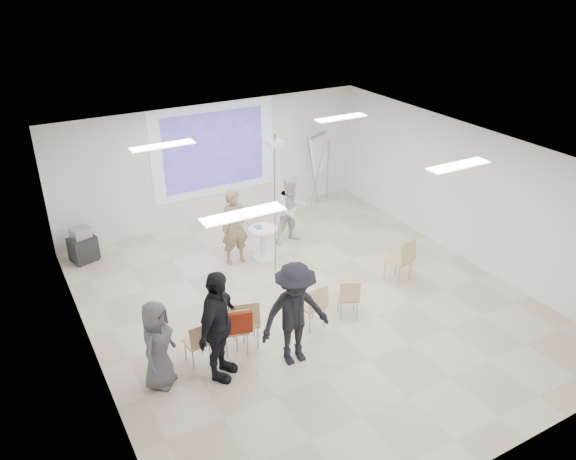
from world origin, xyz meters
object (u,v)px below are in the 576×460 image
chair_center (314,303)px  audience_outer (157,340)px  audience_left (217,319)px  player_left (235,222)px  pedestal_table (263,241)px  player_right (292,206)px  av_cart (83,246)px  chair_right_inner (349,296)px  audience_mid (295,308)px  chair_left_mid (235,327)px  chair_left_inner (246,320)px  chair_right_far (402,258)px  flipchart_easel (319,153)px  laptop (245,319)px  chair_far_left (198,340)px

chair_center → audience_outer: 2.92m
chair_center → audience_left: size_ratio=0.40×
player_left → pedestal_table: bearing=-13.4°
player_right → av_cart: (-4.49, 1.45, -0.54)m
chair_right_inner → audience_mid: bearing=-133.8°
chair_left_mid → chair_left_inner: chair_left_inner is taller
audience_outer → player_right: bearing=-8.9°
chair_left_mid → chair_center: size_ratio=1.06×
chair_left_inner → audience_outer: 1.61m
player_left → chair_right_far: size_ratio=1.97×
chair_left_mid → audience_mid: size_ratio=0.45×
chair_left_mid → chair_left_inner: (0.23, 0.07, 0.01)m
player_left → audience_left: 3.76m
audience_left → flipchart_easel: audience_left is taller
pedestal_table → laptop: bearing=-123.1°
chair_left_inner → av_cart: 4.90m
laptop → player_right: bearing=-115.5°
chair_far_left → flipchart_easel: flipchart_easel is taller
player_right → chair_center: (-1.35, -3.19, -0.39)m
player_left → chair_right_inner: (0.95, -2.96, -0.49)m
pedestal_table → chair_right_inner: 2.82m
av_cart → flipchart_easel: bearing=-15.4°
player_right → chair_far_left: player_right is taller
flipchart_easel → av_cart: flipchart_easel is taller
laptop → audience_outer: bearing=25.2°
player_left → player_right: 1.58m
player_right → chair_right_inner: (-0.61, -3.22, -0.44)m
chair_center → audience_left: bearing=-176.1°
chair_far_left → audience_mid: (1.43, -0.69, 0.57)m
audience_outer → chair_left_inner: bearing=-40.6°
chair_right_inner → audience_left: (-2.74, -0.33, 0.63)m
chair_left_inner → chair_right_inner: 2.06m
chair_left_inner → flipchart_easel: bearing=62.7°
player_left → chair_left_mid: (-1.33, -2.91, -0.41)m
laptop → flipchart_easel: bearing=-117.7°
pedestal_table → chair_left_inner: chair_left_inner is taller
player_left → chair_right_far: bearing=-40.8°
chair_far_left → chair_left_inner: size_ratio=0.84×
chair_far_left → chair_center: (2.19, -0.07, 0.04)m
chair_far_left → chair_left_mid: 0.65m
player_right → audience_left: bearing=-134.4°
chair_left_mid → laptop: 0.31m
chair_far_left → audience_left: (0.19, -0.44, 0.63)m
player_left → laptop: player_left is taller
chair_center → flipchart_easel: 5.79m
flipchart_easel → player_right: bearing=-162.1°
chair_left_mid → chair_center: 1.55m
player_right → av_cart: bearing=161.0°
chair_left_mid → audience_mid: bearing=-23.7°
pedestal_table → audience_mid: size_ratio=0.37×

